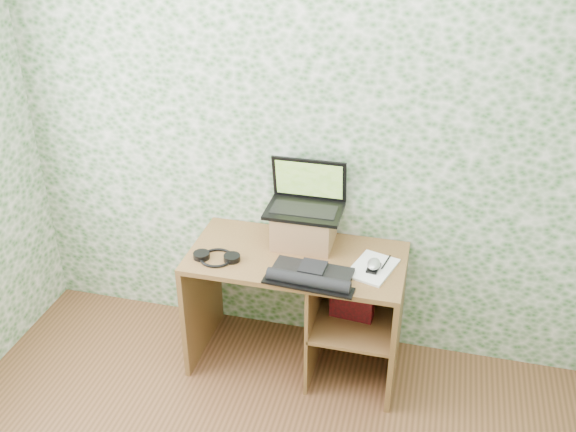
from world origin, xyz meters
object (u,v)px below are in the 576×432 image
(laptop, at_px, (306,198))
(notepad, at_px, (372,268))
(riser, at_px, (304,228))
(keyboard, at_px, (311,276))
(desk, at_px, (311,294))

(laptop, relative_size, notepad, 1.46)
(laptop, height_order, notepad, laptop)
(riser, height_order, notepad, riser)
(keyboard, bearing_deg, notepad, 33.95)
(notepad, bearing_deg, desk, -172.81)
(desk, relative_size, laptop, 2.83)
(desk, height_order, riser, riser)
(desk, relative_size, notepad, 4.14)
(keyboard, bearing_deg, laptop, 110.08)
(riser, distance_m, notepad, 0.46)
(riser, relative_size, keyboard, 0.69)
(desk, relative_size, riser, 3.60)
(desk, relative_size, keyboard, 2.47)
(desk, bearing_deg, riser, 121.27)
(desk, height_order, keyboard, keyboard)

